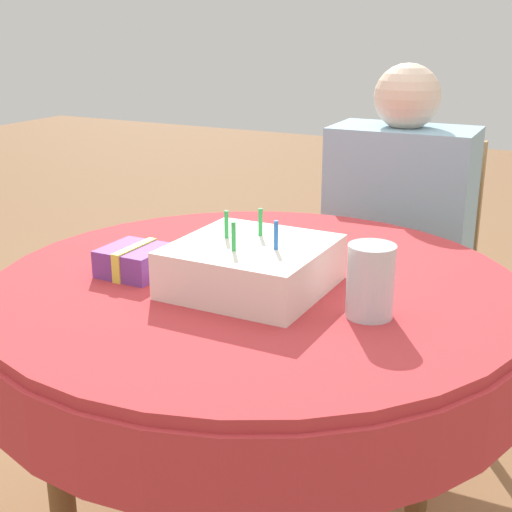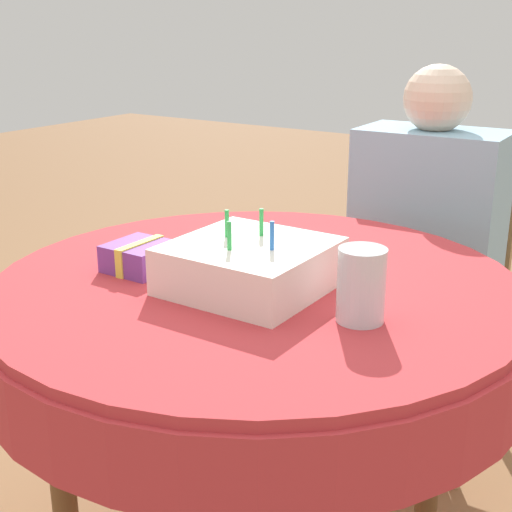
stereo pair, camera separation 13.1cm
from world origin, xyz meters
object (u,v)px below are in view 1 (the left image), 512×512
Objects in this scene: drinking_glass at (371,281)px; person at (397,224)px; birthday_cake at (252,266)px; gift_box at (135,261)px; chair at (401,274)px.

person is at bearing 103.47° from drinking_glass.
person reaches higher than drinking_glass.
person is at bearing 87.48° from birthday_cake.
gift_box is (-0.27, -0.83, 0.10)m from person.
drinking_glass is at bearing -5.50° from birthday_cake.
drinking_glass is (0.23, -0.02, 0.02)m from birthday_cake.
person reaches higher than chair.
person is 4.13× the size of birthday_cake.
chair is 0.20m from person.
chair is 0.80× the size of person.
chair is 7.10× the size of gift_box.
person is 0.88m from gift_box.
gift_box is (-0.27, -0.92, 0.28)m from chair.
chair is 0.94m from birthday_cake.
drinking_glass is 0.47m from gift_box.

